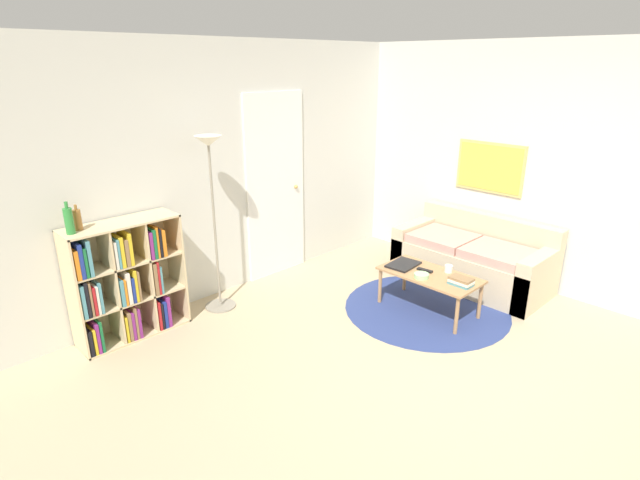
{
  "coord_description": "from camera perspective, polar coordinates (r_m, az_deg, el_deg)",
  "views": [
    {
      "loc": [
        -3.03,
        -1.51,
        2.39
      ],
      "look_at": [
        -0.06,
        1.53,
        0.85
      ],
      "focal_mm": 28.0,
      "sensor_mm": 36.0,
      "label": 1
    }
  ],
  "objects": [
    {
      "name": "cup",
      "position": [
        5.12,
        14.47,
        -3.19
      ],
      "size": [
        0.08,
        0.08,
        0.07
      ],
      "color": "white",
      "rests_on": "coffee_table"
    },
    {
      "name": "wall_right",
      "position": [
        6.12,
        16.8,
        8.8
      ],
      "size": [
        0.08,
        5.78,
        2.6
      ],
      "color": "silver",
      "rests_on": "ground_plane"
    },
    {
      "name": "bookshelf",
      "position": [
        4.77,
        -21.56,
        -4.52
      ],
      "size": [
        0.97,
        0.34,
        1.08
      ],
      "color": "beige",
      "rests_on": "ground_plane"
    },
    {
      "name": "remote",
      "position": [
        5.1,
        11.9,
        -3.4
      ],
      "size": [
        0.06,
        0.16,
        0.02
      ],
      "color": "black",
      "rests_on": "coffee_table"
    },
    {
      "name": "coffee_table",
      "position": [
        5.07,
        12.43,
        -4.22
      ],
      "size": [
        0.5,
        0.98,
        0.4
      ],
      "color": "#AD7F51",
      "rests_on": "ground_plane"
    },
    {
      "name": "bowl",
      "position": [
        4.93,
        11.51,
        -4.02
      ],
      "size": [
        0.15,
        0.15,
        0.04
      ],
      "color": "#9ED193",
      "rests_on": "coffee_table"
    },
    {
      "name": "book_stack_on_table",
      "position": [
        4.87,
        15.82,
        -4.56
      ],
      "size": [
        0.14,
        0.22,
        0.07
      ],
      "color": "teal",
      "rests_on": "coffee_table"
    },
    {
      "name": "bottle_middle",
      "position": [
        4.49,
        -25.97,
        2.12
      ],
      "size": [
        0.06,
        0.06,
        0.21
      ],
      "color": "olive",
      "rests_on": "bookshelf"
    },
    {
      "name": "ground_plane",
      "position": [
        4.14,
        16.23,
        -16.23
      ],
      "size": [
        14.0,
        14.0,
        0.0
      ],
      "primitive_type": "plane",
      "color": "tan"
    },
    {
      "name": "wall_back",
      "position": [
        5.4,
        -9.02,
        7.9
      ],
      "size": [
        7.44,
        0.11,
        2.6
      ],
      "color": "silver",
      "rests_on": "ground_plane"
    },
    {
      "name": "bottle_left",
      "position": [
        4.41,
        -26.77,
        2.0
      ],
      "size": [
        0.07,
        0.07,
        0.27
      ],
      "color": "#2D8438",
      "rests_on": "bookshelf"
    },
    {
      "name": "rug",
      "position": [
        5.24,
        12.04,
        -7.63
      ],
      "size": [
        1.65,
        1.65,
        0.01
      ],
      "color": "navy",
      "rests_on": "ground_plane"
    },
    {
      "name": "couch",
      "position": [
        5.89,
        17.21,
        -2.1
      ],
      "size": [
        0.8,
        1.66,
        0.74
      ],
      "color": "#CCB793",
      "rests_on": "ground_plane"
    },
    {
      "name": "floor_lamp",
      "position": [
        4.82,
        -12.34,
        6.74
      ],
      "size": [
        0.31,
        0.31,
        1.74
      ],
      "color": "gray",
      "rests_on": "ground_plane"
    },
    {
      "name": "laptop",
      "position": [
        5.19,
        9.49,
        -2.78
      ],
      "size": [
        0.36,
        0.28,
        0.02
      ],
      "color": "black",
      "rests_on": "coffee_table"
    }
  ]
}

